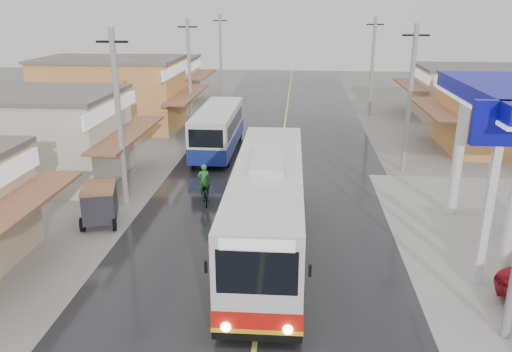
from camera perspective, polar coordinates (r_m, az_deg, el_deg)
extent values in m
plane|color=slate|center=(15.30, 0.17, -16.57)|extent=(120.00, 120.00, 0.00)
cube|color=black|center=(28.83, 2.64, 1.02)|extent=(12.00, 90.00, 0.02)
cube|color=#D8CC4C|center=(28.82, 2.64, 1.04)|extent=(0.15, 90.00, 0.01)
cylinder|color=white|center=(23.34, 22.13, 2.29)|extent=(0.44, 0.44, 5.50)
cube|color=white|center=(17.62, 25.13, -2.46)|extent=(0.25, 0.25, 6.00)
cube|color=#0B0C9B|center=(16.94, 26.31, 5.45)|extent=(1.80, 0.30, 1.40)
cube|color=silver|center=(18.43, 1.37, -3.03)|extent=(2.59, 11.72, 2.87)
cube|color=black|center=(19.05, 1.33, -7.31)|extent=(2.61, 11.74, 0.29)
cube|color=red|center=(18.84, 1.34, -5.98)|extent=(2.63, 11.76, 0.54)
cube|color=yellow|center=(18.98, 1.34, -6.86)|extent=(2.64, 11.77, 0.14)
cube|color=black|center=(18.76, 1.45, -1.58)|extent=(2.60, 9.28, 0.97)
cube|color=black|center=(13.03, 0.11, -10.90)|extent=(2.14, 0.15, 1.27)
cube|color=black|center=(23.77, 2.07, 3.13)|extent=(2.14, 0.15, 1.07)
cube|color=white|center=(12.66, 0.11, -7.84)|extent=(1.94, 0.15, 0.34)
cube|color=silver|center=(17.89, 1.41, 1.67)|extent=(1.21, 2.94, 0.29)
cylinder|color=black|center=(15.54, -3.49, -13.53)|extent=(0.36, 1.08, 1.07)
cylinder|color=black|center=(15.43, 4.63, -13.82)|extent=(0.36, 1.08, 1.07)
cylinder|color=black|center=(22.45, -0.92, -2.82)|extent=(0.36, 1.08, 1.07)
cylinder|color=black|center=(22.38, 4.54, -2.96)|extent=(0.36, 1.08, 1.07)
sphere|color=#FFF2CC|center=(13.95, -3.46, -16.81)|extent=(0.28, 0.28, 0.27)
sphere|color=#FFF2CC|center=(13.85, 3.65, -17.09)|extent=(0.28, 0.28, 0.27)
cube|color=black|center=(13.42, -5.74, -10.29)|extent=(0.08, 0.08, 0.34)
cube|color=black|center=(13.26, 6.19, -10.70)|extent=(0.08, 0.08, 0.34)
cube|color=silver|center=(31.51, -4.38, 5.62)|extent=(2.23, 8.34, 2.32)
cube|color=navy|center=(31.70, -4.34, 4.24)|extent=(2.27, 8.38, 0.93)
cube|color=black|center=(31.43, -4.39, 6.20)|extent=(2.27, 6.95, 0.83)
cube|color=black|center=(27.49, -5.75, 4.29)|extent=(1.92, 0.12, 1.02)
cylinder|color=black|center=(29.18, -7.16, 2.08)|extent=(0.28, 0.93, 0.93)
cylinder|color=black|center=(28.83, -3.30, 1.99)|extent=(0.28, 0.93, 0.93)
cylinder|color=black|center=(34.78, -5.17, 4.92)|extent=(0.28, 0.93, 0.93)
cylinder|color=black|center=(34.50, -1.92, 4.87)|extent=(0.28, 0.93, 0.93)
imported|color=black|center=(23.68, -5.82, -1.94)|extent=(1.06, 1.92, 0.96)
imported|color=#28792F|center=(23.25, -5.97, -0.53)|extent=(0.66, 0.51, 1.59)
cube|color=#26262D|center=(22.20, -17.40, -2.92)|extent=(1.80, 2.28, 1.30)
cube|color=brown|center=(21.95, -17.58, -1.23)|extent=(1.86, 2.34, 0.10)
cylinder|color=black|center=(21.89, -19.22, -5.27)|extent=(0.34, 0.62, 0.60)
cylinder|color=black|center=(23.17, -18.80, -3.87)|extent=(0.34, 0.62, 0.60)
cylinder|color=black|center=(21.55, -15.86, -5.30)|extent=(0.28, 0.61, 0.60)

